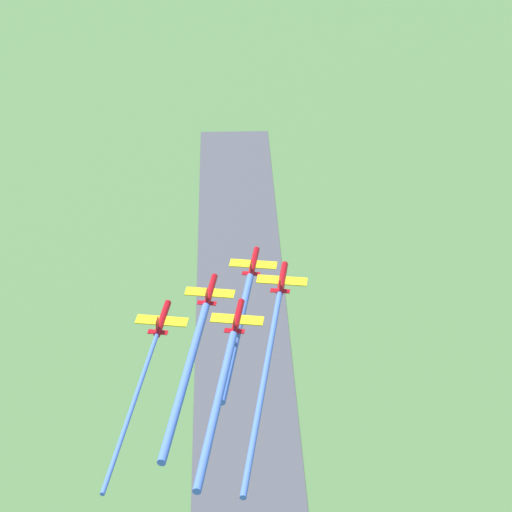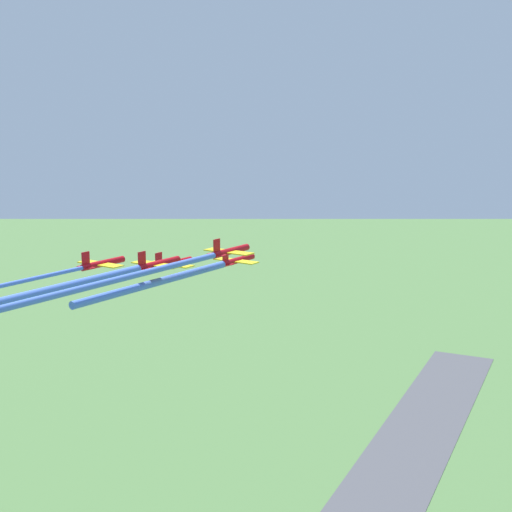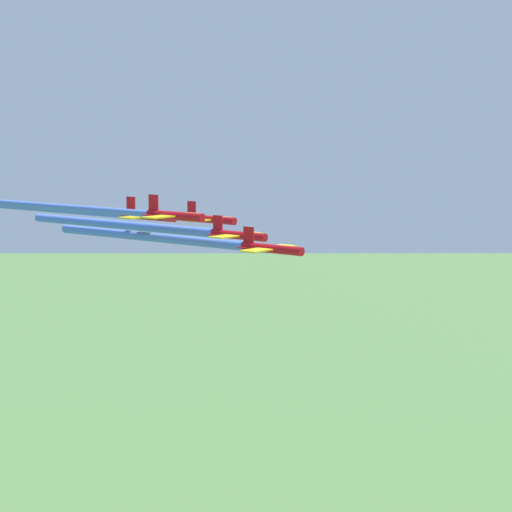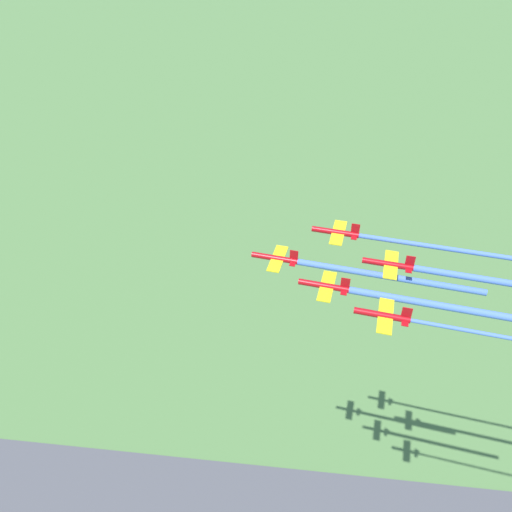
{
  "view_description": "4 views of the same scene",
  "coord_description": "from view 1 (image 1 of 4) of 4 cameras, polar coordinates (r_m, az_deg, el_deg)",
  "views": [
    {
      "loc": [
        101.9,
        136.91,
        214.65
      ],
      "look_at": [
        -32.63,
        49.48,
        113.56
      ],
      "focal_mm": 70.0,
      "sensor_mm": 36.0,
      "label": 1
    },
    {
      "loc": [
        28.88,
        167.64,
        136.94
      ],
      "look_at": [
        -40.52,
        44.98,
        109.94
      ],
      "focal_mm": 50.0,
      "sensor_mm": 36.0,
      "label": 2
    },
    {
      "loc": [
        -153.68,
        104.97,
        126.17
      ],
      "look_at": [
        -37.3,
        50.66,
        109.47
      ],
      "focal_mm": 70.0,
      "sensor_mm": 36.0,
      "label": 3
    },
    {
      "loc": [
        16.85,
        -17.79,
        173.36
      ],
      "look_at": [
        -36.04,
        42.31,
        112.92
      ],
      "focal_mm": 35.0,
      "sensor_mm": 36.0,
      "label": 4
    }
  ],
  "objects": [
    {
      "name": "jet_0",
      "position": [
        194.0,
        -0.15,
        -0.41
      ],
      "size": [
        9.64,
        9.42,
        3.31
      ],
      "rotation": [
        0.0,
        0.0,
        2.03
      ],
      "color": "#B20C14"
    },
    {
      "name": "jet_1",
      "position": [
        185.19,
        -2.64,
        -2.04
      ],
      "size": [
        9.64,
        9.42,
        3.31
      ],
      "rotation": [
        0.0,
        0.0,
        2.03
      ],
      "color": "#B20C14"
    },
    {
      "name": "jet_2",
      "position": [
        181.61,
        1.5,
        -1.35
      ],
      "size": [
        9.64,
        9.42,
        3.31
      ],
      "rotation": [
        0.0,
        0.0,
        2.03
      ],
      "color": "#B20C14"
    },
    {
      "name": "jet_3",
      "position": [
        176.51,
        -5.39,
        -3.64
      ],
      "size": [
        9.64,
        9.42,
        3.31
      ],
      "rotation": [
        0.0,
        0.0,
        2.03
      ],
      "color": "#B20C14"
    },
    {
      "name": "jet_4",
      "position": [
        173.6,
        -1.08,
        -3.58
      ],
      "size": [
        9.64,
        9.42,
        3.31
      ],
      "rotation": [
        0.0,
        0.0,
        2.03
      ],
      "color": "#B20C14"
    },
    {
      "name": "smoke_trail_0",
      "position": [
        175.24,
        -1.08,
        -4.46
      ],
      "size": [
        33.8,
        17.44,
        1.3
      ],
      "rotation": [
        0.0,
        0.0,
        2.03
      ],
      "color": "#4C72D8"
    },
    {
      "name": "smoke_trail_1",
      "position": [
        165.62,
        -4.02,
        -6.86
      ],
      "size": [
        37.09,
        19.1,
        1.37
      ],
      "rotation": [
        0.0,
        0.0,
        2.03
      ],
      "color": "#4C72D8"
    },
    {
      "name": "smoke_trail_2",
      "position": [
        158.09,
        0.45,
        -7.22
      ],
      "size": [
        45.08,
        22.72,
        0.95
      ],
      "rotation": [
        0.0,
        0.0,
        2.03
      ],
      "color": "#4C72D8"
    },
    {
      "name": "smoke_trail_3",
      "position": [
        158.77,
        -7.08,
        -8.54
      ],
      "size": [
        34.06,
        17.16,
        0.71
      ],
      "rotation": [
        0.0,
        0.0,
        2.03
      ],
      "color": "#4C72D8"
    },
    {
      "name": "smoke_trail_4",
      "position": [
        155.8,
        -2.24,
        -8.5
      ],
      "size": [
        33.68,
        17.37,
        1.29
      ],
      "rotation": [
        0.0,
        0.0,
        2.03
      ],
      "color": "#4C72D8"
    }
  ]
}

